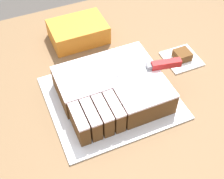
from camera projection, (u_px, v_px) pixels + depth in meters
name	position (u px, v px, depth m)	size (l,w,h in m)	color
countertop	(115.00, 168.00, 1.35)	(1.40, 1.10, 0.96)	brown
cake_board	(112.00, 98.00, 0.98)	(0.39, 0.34, 0.01)	silver
cake	(113.00, 89.00, 0.95)	(0.31, 0.26, 0.08)	brown
knife	(153.00, 66.00, 0.95)	(0.32, 0.08, 0.02)	silver
paper_napkin	(181.00, 59.00, 1.10)	(0.12, 0.12, 0.01)	white
brownie	(182.00, 55.00, 1.09)	(0.05, 0.05, 0.03)	brown
storage_box	(78.00, 32.00, 1.15)	(0.20, 0.14, 0.07)	orange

